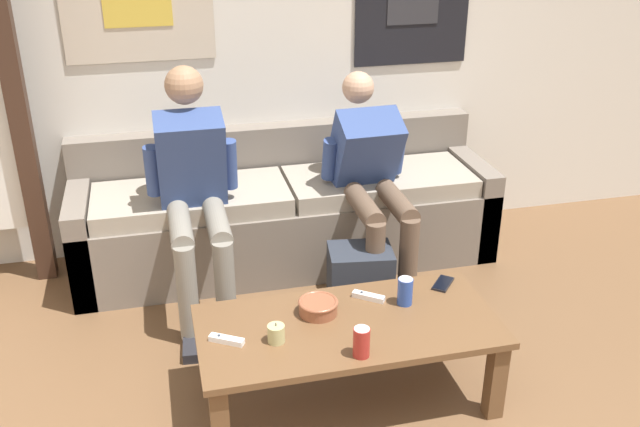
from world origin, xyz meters
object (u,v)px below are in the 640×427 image
object	(u,v)px
person_seated_teen	(372,176)
ceramic_bowl	(318,306)
person_seated_adult	(194,185)
coffee_table	(348,336)
drink_can_blue	(405,291)
game_controller_near_left	(227,340)
drink_can_red	(361,342)
couch	(286,215)
game_controller_near_right	(368,296)
cell_phone	(443,284)
backpack	(360,285)
pillar_candle	(276,334)

from	to	relation	value
person_seated_teen	ceramic_bowl	distance (m)	1.04
person_seated_adult	coffee_table	bearing A→B (deg)	-60.77
ceramic_bowl	drink_can_blue	size ratio (longest dim) A/B	1.38
person_seated_adult	ceramic_bowl	xyz separation A→B (m)	(0.43, -0.86, -0.24)
game_controller_near_left	drink_can_red	bearing A→B (deg)	-22.75
coffee_table	person_seated_adult	xyz separation A→B (m)	(-0.54, 0.96, 0.34)
ceramic_bowl	coffee_table	bearing A→B (deg)	-44.61
couch	game_controller_near_right	distance (m)	1.17
game_controller_near_right	cell_phone	world-z (taller)	game_controller_near_right
ceramic_bowl	game_controller_near_right	xyz separation A→B (m)	(0.24, 0.06, -0.02)
person_seated_teen	game_controller_near_right	size ratio (longest dim) A/B	8.26
person_seated_teen	backpack	bearing A→B (deg)	-113.68
pillar_candle	game_controller_near_left	world-z (taller)	pillar_candle
backpack	pillar_candle	xyz separation A→B (m)	(-0.55, -0.68, 0.25)
person_seated_adult	pillar_candle	size ratio (longest dim) A/B	14.17
backpack	drink_can_blue	bearing A→B (deg)	-86.04
coffee_table	ceramic_bowl	bearing A→B (deg)	135.39
drink_can_red	game_controller_near_right	distance (m)	0.42
person_seated_adult	game_controller_near_left	distance (m)	1.01
couch	backpack	world-z (taller)	couch
drink_can_red	game_controller_near_left	world-z (taller)	drink_can_red
person_seated_adult	backpack	distance (m)	0.98
ceramic_bowl	cell_phone	world-z (taller)	ceramic_bowl
cell_phone	backpack	bearing A→B (deg)	121.73
drink_can_blue	game_controller_near_left	xyz separation A→B (m)	(-0.78, -0.10, -0.05)
person_seated_adult	ceramic_bowl	bearing A→B (deg)	-63.19
ceramic_bowl	person_seated_teen	bearing A→B (deg)	60.26
person_seated_adult	game_controller_near_right	xyz separation A→B (m)	(0.67, -0.80, -0.27)
couch	game_controller_near_left	bearing A→B (deg)	-110.52
coffee_table	person_seated_adult	distance (m)	1.15
person_seated_adult	cell_phone	bearing A→B (deg)	-36.25
coffee_table	person_seated_adult	size ratio (longest dim) A/B	1.02
person_seated_teen	cell_phone	xyz separation A→B (m)	(0.10, -0.79, -0.22)
person_seated_teen	drink_can_blue	bearing A→B (deg)	-97.96
person_seated_teen	game_controller_near_right	world-z (taller)	person_seated_teen
drink_can_red	game_controller_near_left	size ratio (longest dim) A/B	0.88
backpack	game_controller_near_right	xyz separation A→B (m)	(-0.10, -0.46, 0.22)
coffee_table	cell_phone	size ratio (longest dim) A/B	8.54
person_seated_teen	game_controller_near_left	world-z (taller)	person_seated_teen
couch	coffee_table	xyz separation A→B (m)	(0.01, -1.32, 0.04)
pillar_candle	game_controller_near_left	xyz separation A→B (m)	(-0.19, 0.04, -0.03)
game_controller_near_right	person_seated_adult	bearing A→B (deg)	130.18
coffee_table	cell_phone	distance (m)	0.54
couch	cell_phone	world-z (taller)	couch
couch	ceramic_bowl	xyz separation A→B (m)	(-0.10, -1.21, 0.14)
person_seated_teen	ceramic_bowl	xyz separation A→B (m)	(-0.51, -0.89, -0.19)
backpack	cell_phone	bearing A→B (deg)	-58.27
coffee_table	cell_phone	xyz separation A→B (m)	(0.50, 0.20, 0.07)
coffee_table	backpack	world-z (taller)	coffee_table
ceramic_bowl	cell_phone	xyz separation A→B (m)	(0.61, 0.10, -0.03)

